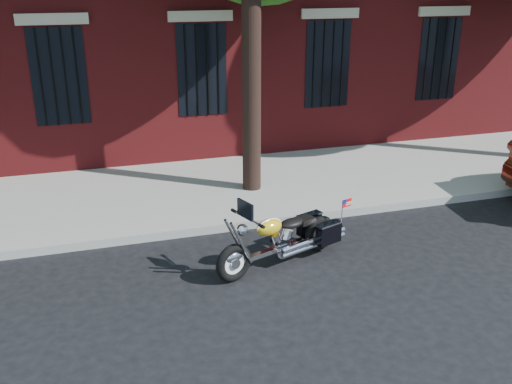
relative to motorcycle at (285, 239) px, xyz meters
name	(u,v)px	position (x,y,z in m)	size (l,w,h in m)	color
ground	(274,263)	(-0.16, 0.05, -0.40)	(120.00, 120.00, 0.00)	black
curb	(249,223)	(-0.16, 1.43, -0.33)	(40.00, 0.16, 0.15)	gray
sidewalk	(224,188)	(-0.16, 3.31, -0.33)	(40.00, 3.60, 0.15)	gray
motorcycle	(285,239)	(0.00, 0.00, 0.00)	(2.34, 1.15, 1.19)	black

